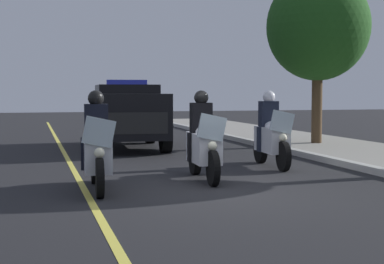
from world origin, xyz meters
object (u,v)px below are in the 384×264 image
police_motorcycle_lead_right (203,144)px  police_motorcycle_trailing (271,136)px  police_suv (127,113)px  tree_far_back (318,27)px  police_motorcycle_lead_left (97,150)px

police_motorcycle_lead_right → police_motorcycle_trailing: bearing=125.4°
police_suv → tree_far_back: size_ratio=0.95×
police_motorcycle_trailing → police_suv: police_suv is taller
police_motorcycle_lead_left → police_motorcycle_trailing: 4.62m
police_motorcycle_lead_left → police_motorcycle_trailing: same height
police_motorcycle_lead_right → police_suv: police_suv is taller
police_motorcycle_trailing → tree_far_back: bearing=142.1°
tree_far_back → police_suv: bearing=-98.5°
police_motorcycle_lead_left → police_motorcycle_trailing: (-2.08, 4.12, 0.00)m
police_motorcycle_lead_left → police_suv: size_ratio=0.43×
police_motorcycle_lead_left → police_motorcycle_lead_right: 2.20m
police_motorcycle_trailing → police_motorcycle_lead_right: bearing=-54.6°
police_motorcycle_lead_right → police_motorcycle_trailing: (-1.44, 2.02, 0.00)m
tree_far_back → police_motorcycle_lead_left: bearing=-49.4°
police_motorcycle_lead_left → tree_far_back: size_ratio=0.41×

